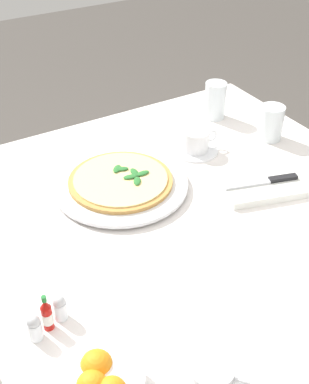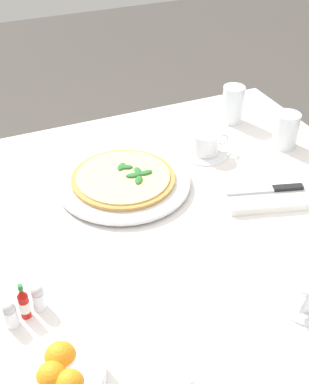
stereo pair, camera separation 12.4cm
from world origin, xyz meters
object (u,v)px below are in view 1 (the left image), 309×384
(pizza, at_px, (121,180))
(water_glass_far_right, at_px, (271,124))
(coffee_cup_right_edge, at_px, (196,142))
(dinner_knife, at_px, (264,181))
(coffee_cup_center_back, at_px, (211,378))
(napkin_folded, at_px, (265,185))
(pizza_plate, at_px, (121,185))
(pepper_shaker, at_px, (60,309))
(salt_shaker, at_px, (35,329))
(citrus_bowl, at_px, (99,384))
(hot_sauce_bottle, at_px, (47,315))
(water_glass_far_left, at_px, (215,102))

(pizza, xyz_separation_m, water_glass_far_right, (-0.49, -0.00, 0.02))
(coffee_cup_right_edge, relative_size, dinner_knife, 0.69)
(coffee_cup_center_back, xyz_separation_m, napkin_folded, (-0.45, -0.39, -0.02))
(pizza_plate, xyz_separation_m, pepper_shaker, (0.29, 0.31, 0.01))
(salt_shaker, xyz_separation_m, pepper_shaker, (-0.06, -0.02, 0.00))
(pizza, height_order, napkin_folded, pizza)
(pizza_plate, bearing_deg, citrus_bowl, 59.09)
(pizza, height_order, hot_sauce_bottle, hot_sauce_bottle)
(water_glass_far_left, height_order, pepper_shaker, water_glass_far_left)
(napkin_folded, xyz_separation_m, hot_sauce_bottle, (0.63, 0.13, 0.02))
(coffee_cup_right_edge, relative_size, pepper_shaker, 2.35)
(pizza_plate, xyz_separation_m, napkin_folded, (-0.31, 0.19, -0.00))
(pizza, relative_size, napkin_folded, 1.07)
(dinner_knife, xyz_separation_m, pepper_shaker, (0.60, 0.12, 0.00))
(water_glass_far_right, relative_size, citrus_bowl, 0.68)
(water_glass_far_left, relative_size, pepper_shaker, 2.04)
(citrus_bowl, xyz_separation_m, salt_shaker, (0.05, -0.16, -0.00))
(pizza, relative_size, water_glass_far_left, 2.30)
(coffee_cup_center_back, height_order, water_glass_far_right, water_glass_far_right)
(water_glass_far_right, xyz_separation_m, napkin_folded, (0.18, 0.19, -0.04))
(dinner_knife, xyz_separation_m, salt_shaker, (0.66, 0.14, 0.00))
(pizza, relative_size, coffee_cup_right_edge, 2.00)
(pizza_plate, relative_size, pepper_shaker, 6.07)
(napkin_folded, distance_m, dinner_knife, 0.01)
(coffee_cup_center_back, distance_m, citrus_bowl, 0.18)
(napkin_folded, height_order, dinner_knife, dinner_knife)
(water_glass_far_right, height_order, salt_shaker, water_glass_far_right)
(pizza, height_order, water_glass_far_right, water_glass_far_right)
(pizza, bearing_deg, coffee_cup_right_edge, -168.96)
(pizza_plate, xyz_separation_m, coffee_cup_center_back, (0.13, 0.57, 0.01))
(coffee_cup_right_edge, relative_size, water_glass_far_right, 1.30)
(napkin_folded, relative_size, dinner_knife, 1.29)
(pizza, bearing_deg, pepper_shaker, 47.14)
(pizza_plate, bearing_deg, salt_shaker, 43.91)
(pizza_plate, height_order, water_glass_far_left, water_glass_far_left)
(napkin_folded, relative_size, salt_shaker, 4.40)
(napkin_folded, xyz_separation_m, dinner_knife, (0.00, -0.00, 0.01))
(dinner_knife, distance_m, hot_sauce_bottle, 0.64)
(coffee_cup_right_edge, xyz_separation_m, water_glass_far_left, (-0.16, -0.14, 0.02))
(coffee_cup_right_edge, height_order, pepper_shaker, coffee_cup_right_edge)
(hot_sauce_bottle, bearing_deg, pizza, -134.60)
(dinner_knife, bearing_deg, coffee_cup_center_back, 57.68)
(pizza_plate, bearing_deg, napkin_folded, 148.99)
(hot_sauce_bottle, bearing_deg, salt_shaker, 19.65)
(dinner_knife, bearing_deg, citrus_bowl, 43.26)
(water_glass_far_left, bearing_deg, coffee_cup_right_edge, 40.18)
(water_glass_far_right, xyz_separation_m, water_glass_far_left, (0.06, -0.19, 0.00))
(coffee_cup_right_edge, bearing_deg, water_glass_far_right, 167.52)
(pizza_plate, height_order, citrus_bowl, citrus_bowl)
(pizza, height_order, pepper_shaker, pepper_shaker)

